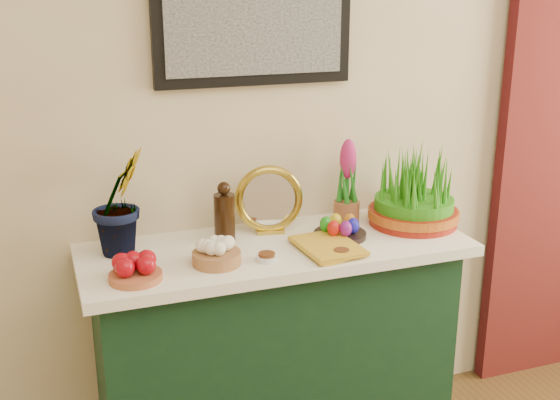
% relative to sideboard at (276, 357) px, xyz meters
% --- Properties ---
extents(sideboard, '(1.30, 0.45, 0.85)m').
position_rel_sideboard_xyz_m(sideboard, '(0.00, 0.00, 0.00)').
color(sideboard, '#123219').
rests_on(sideboard, ground).
extents(tablecloth, '(1.40, 0.55, 0.04)m').
position_rel_sideboard_xyz_m(tablecloth, '(0.00, 0.00, 0.45)').
color(tablecloth, white).
rests_on(tablecloth, sideboard).
extents(hyacinth_green, '(0.32, 0.31, 0.49)m').
position_rel_sideboard_xyz_m(hyacinth_green, '(-0.53, 0.10, 0.71)').
color(hyacinth_green, '#1F7A1E').
rests_on(hyacinth_green, tablecloth).
extents(apple_bowl, '(0.20, 0.20, 0.09)m').
position_rel_sideboard_xyz_m(apple_bowl, '(-0.52, -0.15, 0.50)').
color(apple_bowl, '#AA5834').
rests_on(apple_bowl, tablecloth).
extents(garlic_basket, '(0.21, 0.21, 0.09)m').
position_rel_sideboard_xyz_m(garlic_basket, '(-0.25, -0.11, 0.50)').
color(garlic_basket, '#9B693E').
rests_on(garlic_basket, tablecloth).
extents(vinegar_cruet, '(0.08, 0.08, 0.22)m').
position_rel_sideboard_xyz_m(vinegar_cruet, '(-0.16, 0.09, 0.56)').
color(vinegar_cruet, black).
rests_on(vinegar_cruet, tablecloth).
extents(mirror, '(0.26, 0.10, 0.26)m').
position_rel_sideboard_xyz_m(mirror, '(0.02, 0.13, 0.59)').
color(mirror, gold).
rests_on(mirror, tablecloth).
extents(book, '(0.19, 0.27, 0.04)m').
position_rel_sideboard_xyz_m(book, '(0.05, -0.13, 0.48)').
color(book, gold).
rests_on(book, tablecloth).
extents(spice_dish_left, '(0.07, 0.07, 0.03)m').
position_rel_sideboard_xyz_m(spice_dish_left, '(-0.08, -0.14, 0.48)').
color(spice_dish_left, silver).
rests_on(spice_dish_left, tablecloth).
extents(spice_dish_right, '(0.07, 0.07, 0.03)m').
position_rel_sideboard_xyz_m(spice_dish_right, '(0.17, -0.20, 0.48)').
color(spice_dish_right, silver).
rests_on(spice_dish_right, tablecloth).
extents(egg_plate, '(0.24, 0.24, 0.08)m').
position_rel_sideboard_xyz_m(egg_plate, '(0.25, -0.02, 0.50)').
color(egg_plate, black).
rests_on(egg_plate, tablecloth).
extents(hyacinth_pink, '(0.10, 0.10, 0.33)m').
position_rel_sideboard_xyz_m(hyacinth_pink, '(0.34, 0.13, 0.61)').
color(hyacinth_pink, '#9B5A37').
rests_on(hyacinth_pink, tablecloth).
extents(wheatgrass_sabzeh, '(0.35, 0.35, 0.29)m').
position_rel_sideboard_xyz_m(wheatgrass_sabzeh, '(0.57, 0.02, 0.59)').
color(wheatgrass_sabzeh, maroon).
rests_on(wheatgrass_sabzeh, tablecloth).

